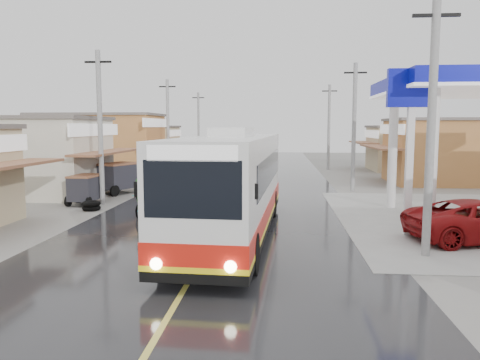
{
  "coord_description": "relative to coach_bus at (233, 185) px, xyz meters",
  "views": [
    {
      "loc": [
        2.35,
        -14.88,
        4.09
      ],
      "look_at": [
        0.83,
        3.26,
        2.01
      ],
      "focal_mm": 35.0,
      "sensor_mm": 36.0,
      "label": 1
    }
  ],
  "objects": [
    {
      "name": "utility_poles_right",
      "position": [
        6.33,
        12.77,
        -1.95
      ],
      "size": [
        1.6,
        36.0,
        8.0
      ],
      "primitive_type": null,
      "color": "gray",
      "rests_on": "ground"
    },
    {
      "name": "shopfronts_left",
      "position": [
        -13.67,
        15.77,
        -1.95
      ],
      "size": [
        11.0,
        44.0,
        5.2
      ],
      "primitive_type": null,
      "color": "tan",
      "rests_on": "ground"
    },
    {
      "name": "utility_poles_left",
      "position": [
        -7.67,
        13.77,
        -1.95
      ],
      "size": [
        1.6,
        50.0,
        8.0
      ],
      "primitive_type": null,
      "color": "gray",
      "rests_on": "ground"
    },
    {
      "name": "centre_line",
      "position": [
        -0.67,
        12.77,
        -1.92
      ],
      "size": [
        0.15,
        90.0,
        0.01
      ],
      "primitive_type": "cube",
      "color": "#D8CC4C",
      "rests_on": "road"
    },
    {
      "name": "tricycle_far",
      "position": [
        -8.45,
        6.4,
        -1.05
      ],
      "size": [
        1.44,
        2.12,
        1.58
      ],
      "rotation": [
        0.0,
        0.0,
        -0.04
      ],
      "color": "#26262D",
      "rests_on": "ground"
    },
    {
      "name": "tyre_stack",
      "position": [
        -7.48,
        4.83,
        -1.72
      ],
      "size": [
        0.89,
        0.89,
        0.45
      ],
      "color": "black",
      "rests_on": "ground"
    },
    {
      "name": "coach_bus",
      "position": [
        0.0,
        0.0,
        0.0
      ],
      "size": [
        3.51,
        13.05,
        4.04
      ],
      "rotation": [
        0.0,
        0.0,
        -0.05
      ],
      "color": "silver",
      "rests_on": "road"
    },
    {
      "name": "road",
      "position": [
        -0.67,
        12.77,
        -1.94
      ],
      "size": [
        12.0,
        90.0,
        0.02
      ],
      "primitive_type": "cube",
      "color": "black",
      "rests_on": "ground"
    },
    {
      "name": "cyclist",
      "position": [
        -4.53,
        3.59,
        -1.25
      ],
      "size": [
        0.72,
        1.97,
        2.11
      ],
      "rotation": [
        0.0,
        0.0,
        -0.02
      ],
      "color": "black",
      "rests_on": "ground"
    },
    {
      "name": "second_bus",
      "position": [
        -4.58,
        18.28,
        -0.21
      ],
      "size": [
        2.98,
        9.82,
        3.23
      ],
      "rotation": [
        0.0,
        0.0,
        0.04
      ],
      "color": "silver",
      "rests_on": "road"
    },
    {
      "name": "ground",
      "position": [
        -0.67,
        -2.23,
        -1.95
      ],
      "size": [
        120.0,
        120.0,
        0.0
      ],
      "primitive_type": "plane",
      "color": "slate",
      "rests_on": "ground"
    },
    {
      "name": "tricycle_near",
      "position": [
        -8.15,
        10.56,
        -0.87
      ],
      "size": [
        2.41,
        2.89,
        1.89
      ],
      "rotation": [
        0.0,
        0.0,
        -0.42
      ],
      "color": "#26262D",
      "rests_on": "ground"
    }
  ]
}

